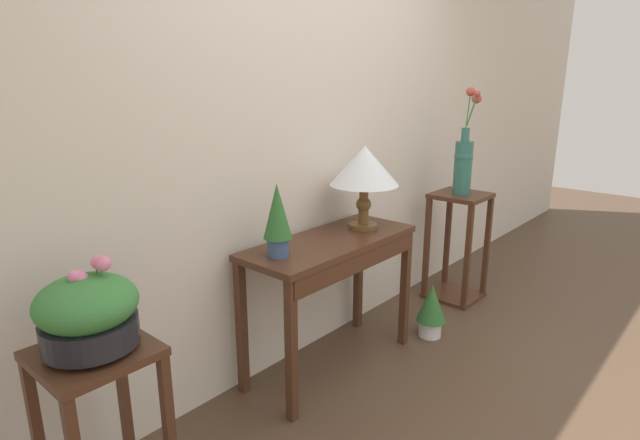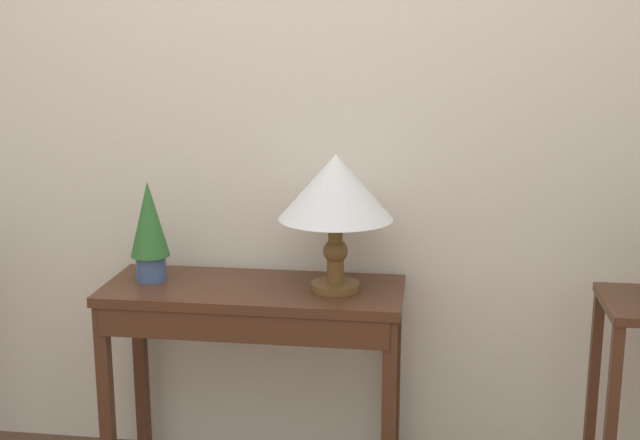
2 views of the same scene
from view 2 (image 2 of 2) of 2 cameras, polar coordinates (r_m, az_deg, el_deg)
The scene contains 4 objects.
back_wall_with_art at distance 3.16m, azimuth -1.80°, elevation 8.13°, with size 9.00×0.10×2.80m.
console_table at distance 3.03m, azimuth -4.56°, elevation -6.72°, with size 1.05×0.42×0.77m.
table_lamp at distance 2.87m, azimuth 1.06°, elevation 1.94°, with size 0.39×0.39×0.48m.
potted_plant_on_console at distance 3.07m, azimuth -11.39°, elevation -0.47°, with size 0.14×0.14×0.36m.
Camera 2 is at (0.53, -1.57, 1.68)m, focal length 47.71 mm.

